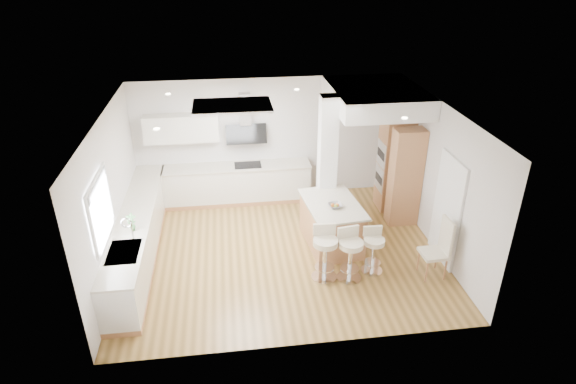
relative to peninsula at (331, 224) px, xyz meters
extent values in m
plane|color=olive|center=(-1.00, -0.14, -0.46)|extent=(6.00, 6.00, 0.00)
cube|color=white|center=(-1.00, -0.14, -0.46)|extent=(6.00, 5.00, 0.02)
cube|color=silver|center=(-1.00, 2.36, 0.94)|extent=(6.00, 0.04, 2.80)
cube|color=silver|center=(-4.00, -0.14, 0.94)|extent=(0.04, 5.00, 2.80)
cube|color=silver|center=(2.00, -0.14, 0.94)|extent=(0.04, 5.00, 2.80)
cube|color=white|center=(-1.80, 0.46, 2.31)|extent=(1.40, 0.95, 0.05)
cube|color=white|center=(-1.80, 0.46, 2.30)|extent=(1.25, 0.80, 0.03)
cylinder|color=white|center=(-3.00, 1.36, 2.32)|extent=(0.10, 0.10, 0.02)
cylinder|color=white|center=(-3.00, -0.64, 2.32)|extent=(0.10, 0.10, 0.02)
cylinder|color=white|center=(-0.50, 1.36, 2.32)|extent=(0.10, 0.10, 0.02)
cylinder|color=white|center=(1.00, 0.86, 2.32)|extent=(0.10, 0.10, 0.02)
cylinder|color=white|center=(1.00, -0.64, 2.32)|extent=(0.10, 0.10, 0.02)
cube|color=white|center=(-3.96, -1.04, 1.19)|extent=(0.03, 1.15, 0.95)
cube|color=white|center=(-3.95, -1.04, 1.69)|extent=(0.04, 1.28, 0.06)
cube|color=white|center=(-3.95, -1.04, 0.68)|extent=(0.04, 1.28, 0.06)
cube|color=white|center=(-3.95, -1.65, 1.19)|extent=(0.04, 0.06, 0.95)
cube|color=white|center=(-3.95, -0.43, 1.19)|extent=(0.04, 0.06, 0.95)
cube|color=#A9ACB1|center=(-3.94, -1.04, 1.62)|extent=(0.03, 1.18, 0.14)
cube|color=#413B33|center=(1.98, -0.74, 0.54)|extent=(0.02, 0.90, 2.00)
cube|color=white|center=(1.97, -0.74, 0.54)|extent=(0.05, 1.00, 2.10)
cube|color=tan|center=(-3.70, 0.11, -0.41)|extent=(0.60, 4.50, 0.10)
cube|color=silver|center=(-3.70, 0.11, 0.02)|extent=(0.60, 4.50, 0.76)
cube|color=beige|center=(-3.70, 0.11, 0.42)|extent=(0.63, 4.50, 0.04)
cube|color=silver|center=(-3.70, -1.14, 0.43)|extent=(0.50, 0.75, 0.02)
cube|color=silver|center=(-3.70, -1.32, 0.38)|extent=(0.40, 0.34, 0.10)
cube|color=silver|center=(-3.70, -0.96, 0.38)|extent=(0.40, 0.34, 0.10)
cylinder|color=silver|center=(-3.58, -0.84, 0.62)|extent=(0.02, 0.02, 0.36)
torus|color=silver|center=(-3.65, -0.84, 0.80)|extent=(0.18, 0.02, 0.18)
imported|color=#4C8C47|center=(-3.65, -0.49, 0.60)|extent=(0.17, 0.12, 0.33)
cube|color=tan|center=(-1.75, 2.06, -0.41)|extent=(3.30, 0.60, 0.10)
cube|color=silver|center=(-1.75, 2.06, 0.02)|extent=(3.30, 0.60, 0.76)
cube|color=beige|center=(-1.75, 2.06, 0.42)|extent=(3.33, 0.63, 0.04)
cube|color=black|center=(-1.50, 2.06, 0.44)|extent=(0.60, 0.40, 0.01)
cube|color=silver|center=(-2.90, 2.19, 1.34)|extent=(1.60, 0.34, 0.60)
cube|color=silver|center=(-1.50, 2.26, 1.69)|extent=(0.25, 0.18, 0.70)
cube|color=black|center=(-1.50, 2.18, 1.14)|extent=(0.90, 0.26, 0.44)
cube|color=white|center=(0.05, 0.81, 0.94)|extent=(0.35, 0.35, 2.80)
cube|color=white|center=(1.10, 1.26, 2.14)|extent=(1.78, 2.20, 0.40)
cube|color=tan|center=(1.68, 1.36, 0.59)|extent=(0.62, 0.62, 2.10)
cube|color=tan|center=(1.68, 0.66, 0.59)|extent=(0.62, 0.40, 2.10)
cube|color=silver|center=(1.37, 1.36, 0.84)|extent=(0.02, 0.55, 0.55)
cube|color=silver|center=(1.37, 1.36, 0.26)|extent=(0.02, 0.55, 0.55)
cube|color=black|center=(1.36, 1.36, 0.84)|extent=(0.01, 0.45, 0.18)
cube|color=black|center=(1.36, 1.36, 0.26)|extent=(0.01, 0.45, 0.18)
cube|color=tan|center=(0.00, 0.00, -0.03)|extent=(1.06, 1.51, 0.87)
cube|color=beige|center=(0.00, 0.00, 0.43)|extent=(1.15, 1.60, 0.04)
imported|color=gray|center=(0.02, -0.15, 0.48)|extent=(0.29, 0.29, 0.06)
sphere|color=orange|center=(0.06, -0.15, 0.49)|extent=(0.08, 0.08, 0.07)
sphere|color=orange|center=(-0.03, -0.13, 0.49)|extent=(0.08, 0.08, 0.07)
sphere|color=olive|center=(0.02, -0.19, 0.49)|extent=(0.08, 0.08, 0.07)
cylinder|color=silver|center=(-0.35, -1.08, -0.45)|extent=(0.48, 0.48, 0.03)
cylinder|color=silver|center=(-0.35, -1.08, -0.10)|extent=(0.08, 0.08, 0.68)
cylinder|color=silver|center=(-0.35, -1.08, -0.23)|extent=(0.37, 0.37, 0.02)
cylinder|color=beige|center=(-0.35, -1.08, 0.29)|extent=(0.46, 0.46, 0.10)
cube|color=beige|center=(-0.34, -0.91, 0.45)|extent=(0.40, 0.07, 0.23)
cylinder|color=silver|center=(0.08, -1.17, -0.45)|extent=(0.51, 0.51, 0.03)
cylinder|color=silver|center=(0.08, -1.17, -0.11)|extent=(0.08, 0.08, 0.66)
cylinder|color=silver|center=(0.08, -1.17, -0.24)|extent=(0.39, 0.39, 0.02)
cylinder|color=beige|center=(0.08, -1.17, 0.27)|extent=(0.48, 0.48, 0.10)
cube|color=beige|center=(0.06, -1.01, 0.42)|extent=(0.39, 0.11, 0.22)
cylinder|color=silver|center=(0.55, -1.01, -0.45)|extent=(0.39, 0.39, 0.03)
cylinder|color=silver|center=(0.55, -1.01, -0.15)|extent=(0.06, 0.06, 0.58)
cylinder|color=silver|center=(0.55, -1.01, -0.27)|extent=(0.30, 0.30, 0.01)
cylinder|color=beige|center=(0.55, -1.01, 0.18)|extent=(0.38, 0.38, 0.09)
cube|color=beige|center=(0.55, -0.86, 0.32)|extent=(0.34, 0.05, 0.20)
cube|color=beige|center=(1.57, -1.25, 0.00)|extent=(0.46, 0.46, 0.06)
cube|color=beige|center=(1.77, -1.24, 0.32)|extent=(0.07, 0.41, 0.70)
cylinder|color=tan|center=(1.41, -1.43, -0.25)|extent=(0.04, 0.04, 0.43)
cylinder|color=tan|center=(1.39, -1.08, -0.25)|extent=(0.04, 0.04, 0.43)
cylinder|color=tan|center=(1.76, -1.42, -0.25)|extent=(0.04, 0.04, 0.43)
cylinder|color=tan|center=(1.74, -1.07, -0.25)|extent=(0.04, 0.04, 0.43)
camera|label=1|loc=(-1.92, -7.93, 4.84)|focal=30.00mm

